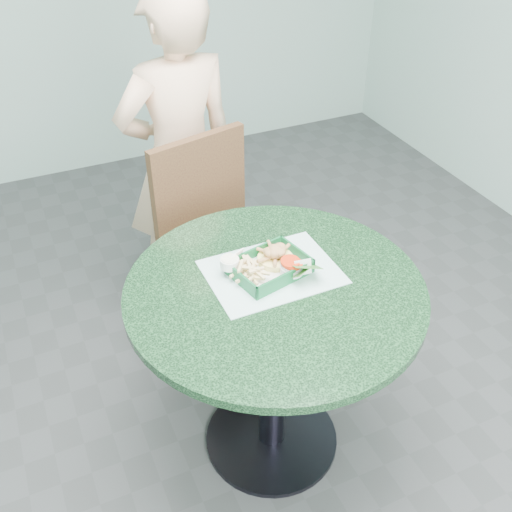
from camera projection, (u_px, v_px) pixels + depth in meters
name	position (u px, v px, depth m)	size (l,w,h in m)	color
floor	(271.00, 439.00, 2.32)	(4.00, 5.00, 0.02)	#303335
cafe_table	(274.00, 331.00, 1.97)	(0.94, 0.94, 0.75)	black
dining_chair	(211.00, 235.00, 2.49)	(0.44, 0.44, 0.93)	#472D1A
diner_person	(181.00, 162.00, 2.58)	(0.54, 0.35, 1.47)	beige
placemat	(272.00, 277.00, 1.92)	(0.41, 0.31, 0.00)	silver
food_basket	(270.00, 274.00, 1.91)	(0.23, 0.17, 0.05)	#0F592C
crab_sandwich	(278.00, 259.00, 1.92)	(0.11, 0.11, 0.07)	#F6DC74
fries_pile	(243.00, 270.00, 1.90)	(0.10, 0.11, 0.04)	#E6C784
sauce_ramekin	(230.00, 262.00, 1.91)	(0.06, 0.06, 0.03)	white
garnish_cup	(293.00, 275.00, 1.87)	(0.11, 0.11, 0.04)	silver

